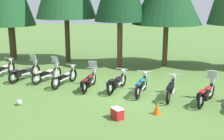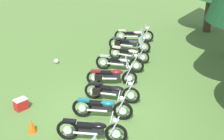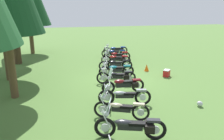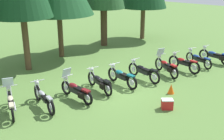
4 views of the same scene
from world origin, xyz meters
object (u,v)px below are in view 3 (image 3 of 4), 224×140
(motorcycle_6, at_px, (116,70))
(picnic_cooler, at_px, (167,73))
(motorcycle_1, at_px, (131,126))
(motorcycle_9, at_px, (117,56))
(motorcycle_11, at_px, (116,50))
(motorcycle_3, at_px, (124,96))
(motorcycle_2, at_px, (120,108))
(motorcycle_8, at_px, (116,59))
(motorcycle_10, at_px, (114,53))
(dropped_helmet, at_px, (200,104))
(traffic_cone, at_px, (147,68))
(motorcycle_4, at_px, (124,84))
(motorcycle_5, at_px, (117,76))
(motorcycle_7, at_px, (115,64))

(motorcycle_6, distance_m, picnic_cooler, 3.24)
(motorcycle_1, bearing_deg, motorcycle_9, -83.99)
(motorcycle_11, bearing_deg, motorcycle_3, 83.97)
(motorcycle_2, height_order, motorcycle_8, motorcycle_8)
(motorcycle_10, xyz_separation_m, picnic_cooler, (-6.36, -1.78, -0.20))
(dropped_helmet, bearing_deg, traffic_cone, -0.07)
(motorcycle_10, bearing_deg, motorcycle_8, 99.80)
(motorcycle_4, bearing_deg, motorcycle_6, -94.86)
(motorcycle_5, xyz_separation_m, picnic_cooler, (0.58, -3.47, -0.23))
(motorcycle_5, distance_m, traffic_cone, 3.45)
(motorcycle_3, relative_size, motorcycle_5, 1.04)
(motorcycle_11, bearing_deg, dropped_helmet, 100.08)
(motorcycle_2, xyz_separation_m, traffic_cone, (6.18, -3.77, -0.22))
(motorcycle_1, bearing_deg, motorcycle_2, -72.92)
(motorcycle_5, bearing_deg, picnic_cooler, -156.07)
(motorcycle_2, height_order, motorcycle_5, motorcycle_2)
(motorcycle_1, xyz_separation_m, motorcycle_8, (9.70, -2.21, 0.02))
(picnic_cooler, bearing_deg, motorcycle_6, 77.59)
(dropped_helmet, bearing_deg, motorcycle_11, 2.39)
(motorcycle_2, height_order, traffic_cone, motorcycle_2)
(motorcycle_3, bearing_deg, motorcycle_1, 91.55)
(motorcycle_10, bearing_deg, motorcycle_6, 97.72)
(motorcycle_4, xyz_separation_m, motorcycle_5, (1.44, -0.04, -0.01))
(motorcycle_2, distance_m, motorcycle_3, 1.32)
(motorcycle_2, relative_size, motorcycle_11, 0.89)
(motorcycle_6, bearing_deg, motorcycle_5, 84.70)
(motorcycle_8, distance_m, dropped_helmet, 8.25)
(motorcycle_8, bearing_deg, motorcycle_6, 98.43)
(traffic_cone, bearing_deg, motorcycle_6, 108.35)
(motorcycle_5, height_order, picnic_cooler, motorcycle_5)
(motorcycle_4, xyz_separation_m, motorcycle_11, (9.65, -2.27, -0.02))
(motorcycle_5, xyz_separation_m, motorcycle_11, (8.21, -2.23, -0.01))
(motorcycle_5, height_order, motorcycle_9, motorcycle_9)
(motorcycle_4, xyz_separation_m, motorcycle_9, (6.87, -1.56, -0.00))
(motorcycle_5, xyz_separation_m, motorcycle_10, (6.94, -1.69, -0.03))
(motorcycle_2, height_order, motorcycle_9, motorcycle_2)
(motorcycle_4, distance_m, motorcycle_11, 9.92)
(picnic_cooler, bearing_deg, motorcycle_10, 15.63)
(motorcycle_4, bearing_deg, motorcycle_2, 72.36)
(motorcycle_2, relative_size, motorcycle_10, 0.96)
(motorcycle_1, distance_m, motorcycle_11, 14.11)
(motorcycle_3, bearing_deg, picnic_cooler, -124.18)
(motorcycle_2, height_order, picnic_cooler, motorcycle_2)
(motorcycle_9, bearing_deg, motorcycle_4, 85.25)
(motorcycle_6, relative_size, motorcycle_10, 1.05)
(motorcycle_1, relative_size, motorcycle_9, 1.03)
(motorcycle_3, height_order, motorcycle_9, motorcycle_9)
(motorcycle_2, height_order, motorcycle_7, motorcycle_2)
(motorcycle_1, relative_size, motorcycle_6, 1.03)
(picnic_cooler, bearing_deg, motorcycle_4, 119.85)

